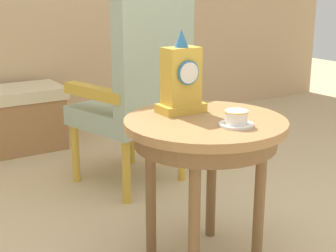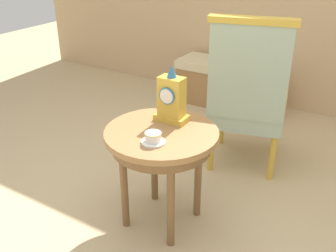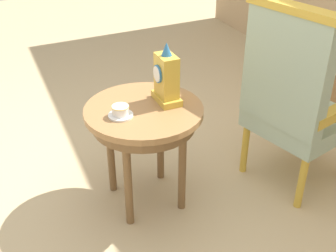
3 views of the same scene
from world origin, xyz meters
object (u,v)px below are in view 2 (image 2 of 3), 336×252
mantel_clock (171,99)px  armchair (248,94)px  window_bench (227,84)px  side_table (162,143)px  teacup_left (153,138)px

mantel_clock → armchair: 0.75m
mantel_clock → armchair: (0.20, 0.71, -0.16)m
window_bench → armchair: bearing=-60.0°
side_table → mantel_clock: 0.26m
mantel_clock → window_bench: mantel_clock is taller
mantel_clock → armchair: bearing=74.2°
armchair → side_table: bearing=-101.9°
side_table → teacup_left: teacup_left is taller
teacup_left → mantel_clock: mantel_clock is taller
mantel_clock → window_bench: bearing=102.9°
side_table → window_bench: size_ratio=0.63×
window_bench → side_table: bearing=-77.4°
mantel_clock → side_table: bearing=-81.6°
teacup_left → side_table: bearing=105.3°
teacup_left → window_bench: (-0.46, 2.02, -0.42)m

